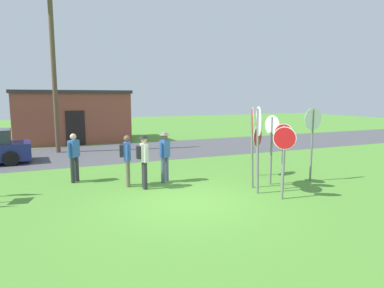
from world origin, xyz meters
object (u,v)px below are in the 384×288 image
stop_sign_leaning_left (283,146)px  stop_sign_far_back (284,151)px  person_in_teal (74,155)px  person_near_signs (127,157)px  stop_sign_leaning_right (312,131)px  stop_sign_rear_right (272,138)px  person_on_left (144,158)px  utility_pole (54,66)px  stop_sign_low_front (258,142)px  stop_sign_tallest (253,132)px  stop_sign_nearest (258,133)px  person_with_sunhat (165,154)px

stop_sign_leaning_left → stop_sign_far_back: bearing=-127.6°
person_in_teal → person_near_signs: size_ratio=1.00×
stop_sign_leaning_right → stop_sign_rear_right: 1.58m
stop_sign_rear_right → person_on_left: 4.26m
stop_sign_leaning_left → stop_sign_far_back: stop_sign_far_back is taller
stop_sign_leaning_right → stop_sign_rear_right: bearing=173.2°
utility_pole → stop_sign_low_front: 11.36m
stop_sign_far_back → person_in_teal: (-5.36, 4.41, -0.46)m
stop_sign_low_front → stop_sign_tallest: bearing=-130.3°
stop_sign_tallest → stop_sign_nearest: bearing=-108.8°
stop_sign_leaning_right → stop_sign_tallest: stop_sign_tallest is taller
utility_pole → stop_sign_leaning_right: bearing=-51.9°
stop_sign_nearest → person_near_signs: stop_sign_nearest is taller
stop_sign_leaning_left → person_with_sunhat: 3.94m
stop_sign_low_front → person_on_left: bearing=-179.5°
person_near_signs → person_in_teal: bearing=141.0°
stop_sign_nearest → person_near_signs: (-3.44, 2.42, -0.87)m
stop_sign_leaning_right → person_on_left: stop_sign_leaning_right is taller
stop_sign_rear_right → stop_sign_far_back: 1.60m
stop_sign_nearest → stop_sign_leaning_right: 2.64m
stop_sign_leaning_right → stop_sign_nearest: bearing=-168.6°
stop_sign_leaning_left → person_in_teal: bearing=149.5°
stop_sign_rear_right → person_near_signs: size_ratio=1.38×
utility_pole → person_in_teal: bearing=-87.3°
person_near_signs → stop_sign_tallest: bearing=-26.1°
stop_sign_rear_right → stop_sign_tallest: bearing=-174.4°
person_on_left → person_in_teal: bearing=138.3°
stop_sign_low_front → person_in_teal: size_ratio=1.12×
stop_sign_rear_right → person_near_signs: stop_sign_rear_right is taller
stop_sign_tallest → stop_sign_rear_right: bearing=5.6°
stop_sign_nearest → person_in_teal: 6.25m
stop_sign_leaning_right → person_in_teal: size_ratio=1.52×
utility_pole → stop_sign_leaning_left: bearing=-58.8°
stop_sign_rear_right → stop_sign_nearest: bearing=-145.5°
stop_sign_far_back → person_with_sunhat: size_ratio=1.21×
stop_sign_leaning_left → person_on_left: stop_sign_leaning_left is taller
person_on_left → person_near_signs: (-0.43, 0.50, -0.03)m
stop_sign_nearest → stop_sign_low_front: bearing=55.6°
person_in_teal → person_on_left: size_ratio=0.97×
utility_pole → stop_sign_nearest: utility_pole is taller
stop_sign_leaning_right → stop_sign_rear_right: (-1.55, 0.19, -0.19)m
person_in_teal → person_on_left: bearing=-41.7°
utility_pole → stop_sign_rear_right: size_ratio=3.70×
stop_sign_leaning_left → person_near_signs: (-4.48, 2.30, -0.42)m
stop_sign_low_front → person_near_signs: (-4.78, 0.46, -0.30)m
utility_pole → person_in_teal: (0.32, -6.92, -3.54)m
person_in_teal → person_near_signs: bearing=-39.0°
stop_sign_rear_right → person_on_left: (-4.04, 1.20, -0.55)m
stop_sign_low_front → person_near_signs: size_ratio=1.12×
stop_sign_leaning_right → person_near_signs: stop_sign_leaning_right is taller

